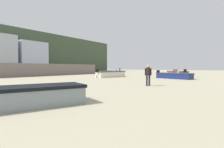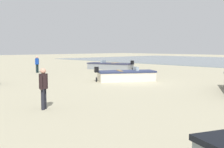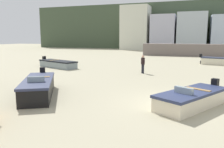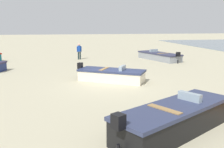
{
  "view_description": "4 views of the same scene",
  "coord_description": "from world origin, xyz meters",
  "px_view_note": "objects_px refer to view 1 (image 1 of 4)",
  "views": [
    {
      "loc": [
        -15.52,
        3.58,
        1.41
      ],
      "look_at": [
        -5.85,
        10.55,
        0.95
      ],
      "focal_mm": 26.81,
      "sensor_mm": 36.0,
      "label": 1
    },
    {
      "loc": [
        -13.06,
        14.11,
        2.4
      ],
      "look_at": [
        1.37,
        0.65,
        0.52
      ],
      "focal_mm": 44.07,
      "sensor_mm": 36.0,
      "label": 2
    },
    {
      "loc": [
        0.7,
        -11.09,
        3.21
      ],
      "look_at": [
        -4.83,
        4.42,
        0.54
      ],
      "focal_mm": 36.65,
      "sensor_mm": 36.0,
      "label": 3
    },
    {
      "loc": [
        -14.57,
        2.54,
        3.53
      ],
      "look_at": [
        -1.0,
        0.09,
        0.81
      ],
      "focal_mm": 40.29,
      "sensor_mm": 36.0,
      "label": 4
    }
  ],
  "objects_px": {
    "boat_grey_2": "(13,97)",
    "mooring_post_near_water": "(120,71)",
    "beach_walker_distant": "(148,73)",
    "boat_navy_1": "(174,76)",
    "boat_teal_4": "(177,74)",
    "boat_cream_5": "(111,74)"
  },
  "relations": [
    {
      "from": "boat_cream_5",
      "to": "mooring_post_near_water",
      "type": "relative_size",
      "value": 3.68
    },
    {
      "from": "boat_grey_2",
      "to": "boat_teal_4",
      "type": "relative_size",
      "value": 1.35
    },
    {
      "from": "boat_navy_1",
      "to": "beach_walker_distant",
      "type": "height_order",
      "value": "beach_walker_distant"
    },
    {
      "from": "boat_teal_4",
      "to": "boat_cream_5",
      "type": "relative_size",
      "value": 0.77
    },
    {
      "from": "boat_navy_1",
      "to": "boat_grey_2",
      "type": "distance_m",
      "value": 18.95
    },
    {
      "from": "boat_navy_1",
      "to": "mooring_post_near_water",
      "type": "relative_size",
      "value": 3.59
    },
    {
      "from": "boat_navy_1",
      "to": "boat_grey_2",
      "type": "xyz_separation_m",
      "value": [
        -18.95,
        0.16,
        0.01
      ]
    },
    {
      "from": "mooring_post_near_water",
      "to": "beach_walker_distant",
      "type": "height_order",
      "value": "beach_walker_distant"
    },
    {
      "from": "boat_cream_5",
      "to": "boat_grey_2",
      "type": "bearing_deg",
      "value": -50.12
    },
    {
      "from": "boat_navy_1",
      "to": "boat_teal_4",
      "type": "height_order",
      "value": "boat_teal_4"
    },
    {
      "from": "boat_cream_5",
      "to": "mooring_post_near_water",
      "type": "distance_m",
      "value": 9.11
    },
    {
      "from": "boat_grey_2",
      "to": "mooring_post_near_water",
      "type": "relative_size",
      "value": 3.79
    },
    {
      "from": "boat_grey_2",
      "to": "beach_walker_distant",
      "type": "xyz_separation_m",
      "value": [
        9.38,
        -0.89,
        0.57
      ]
    },
    {
      "from": "boat_navy_1",
      "to": "boat_cream_5",
      "type": "height_order",
      "value": "boat_cream_5"
    },
    {
      "from": "boat_navy_1",
      "to": "boat_grey_2",
      "type": "relative_size",
      "value": 0.95
    },
    {
      "from": "mooring_post_near_water",
      "to": "boat_cream_5",
      "type": "bearing_deg",
      "value": -155.09
    },
    {
      "from": "boat_teal_4",
      "to": "beach_walker_distant",
      "type": "height_order",
      "value": "beach_walker_distant"
    },
    {
      "from": "boat_grey_2",
      "to": "boat_teal_4",
      "type": "bearing_deg",
      "value": 113.52
    },
    {
      "from": "boat_navy_1",
      "to": "boat_teal_4",
      "type": "xyz_separation_m",
      "value": [
        5.63,
        1.01,
        0.06
      ]
    },
    {
      "from": "mooring_post_near_water",
      "to": "beach_walker_distant",
      "type": "relative_size",
      "value": 0.83
    },
    {
      "from": "boat_teal_4",
      "to": "beach_walker_distant",
      "type": "relative_size",
      "value": 2.34
    },
    {
      "from": "boat_cream_5",
      "to": "beach_walker_distant",
      "type": "height_order",
      "value": "beach_walker_distant"
    }
  ]
}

